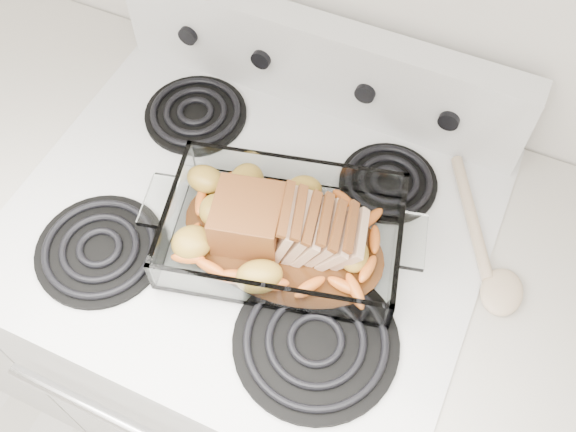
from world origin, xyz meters
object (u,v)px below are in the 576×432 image
at_px(counter_left, 23,224).
at_px(pork_roast, 274,222).
at_px(electric_range, 260,323).
at_px(baking_dish, 283,235).

xyz_separation_m(counter_left, pork_roast, (0.72, -0.02, 0.53)).
height_order(electric_range, counter_left, electric_range).
height_order(counter_left, pork_roast, pork_roast).
xyz_separation_m(electric_range, baking_dish, (0.07, -0.03, 0.48)).
height_order(electric_range, pork_roast, electric_range).
relative_size(electric_range, pork_roast, 4.66).
bearing_deg(pork_roast, counter_left, 174.72).
height_order(electric_range, baking_dish, electric_range).
bearing_deg(pork_roast, baking_dish, -3.32).
bearing_deg(counter_left, electric_range, 0.10).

